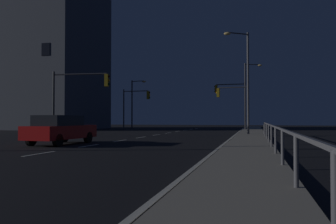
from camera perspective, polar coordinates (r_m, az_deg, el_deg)
The scene contains 14 objects.
ground_plane at distance 21.50m, azimuth -7.76°, elevation -4.87°, with size 112.00×112.00×0.00m, color black.
sidewalk_right at distance 19.87m, azimuth 13.99°, elevation -4.94°, with size 2.28×77.00×0.14m, color #9E937F.
lane_markings_center at distance 24.76m, azimuth -4.65°, elevation -4.38°, with size 0.14×50.00×0.01m.
lane_edge_line at distance 24.92m, azimuth 10.94°, elevation -4.34°, with size 0.14×53.00×0.01m.
car at distance 18.81m, azimuth -18.04°, elevation -2.84°, with size 2.01×4.48×1.57m.
traffic_light_mid_left at distance 40.82m, azimuth 10.96°, elevation 2.69°, with size 3.76×0.34×5.70m.
traffic_light_far_left at distance 40.28m, azimuth -5.66°, elevation 1.84°, with size 3.51×0.35×5.01m.
traffic_light_near_left at distance 35.65m, azimuth 11.17°, elevation 2.28°, with size 3.41×0.59×4.83m.
traffic_light_far_right at distance 26.72m, azimuth -15.19°, elevation 3.73°, with size 4.68×0.71×5.12m.
street_lamp_across_street at distance 28.01m, azimuth 13.07°, elevation 6.51°, with size 1.96×1.34×8.38m.
street_lamp_far_end at distance 45.02m, azimuth -5.82°, elevation 2.21°, with size 2.18×0.51×6.64m.
street_lamp_corner at distance 40.60m, azimuth 13.61°, elevation 3.75°, with size 2.06×0.84×7.91m.
barrier_fence at distance 13.96m, azimuth 17.72°, elevation -3.19°, with size 0.09×27.31×0.98m.
building_distant at distance 51.22m, azimuth -20.46°, elevation 15.33°, with size 14.36×12.78×31.79m.
Camera 1 is at (8.21, -2.32, 1.38)m, focal length 35.32 mm.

